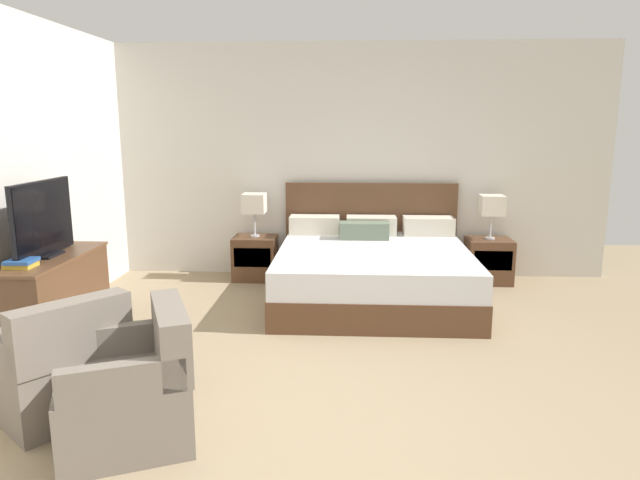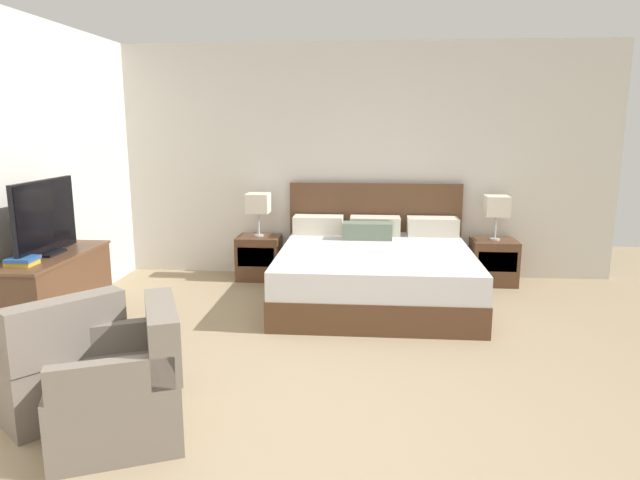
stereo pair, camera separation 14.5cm
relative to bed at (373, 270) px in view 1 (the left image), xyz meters
The scene contains 14 objects.
ground_plane 2.80m from the bed, 98.52° to the right, with size 11.20×11.20×0.00m, color #998466.
wall_back 1.50m from the bed, 112.28° to the left, with size 6.21×0.06×2.65m, color beige.
wall_left 3.34m from the bed, 158.01° to the right, with size 0.06×5.53×2.65m, color beige.
bed is the anchor object (origin of this frame).
nightstand_left 1.49m from the bed, 151.83° to the left, with size 0.48×0.42×0.49m.
nightstand_right 1.50m from the bed, 28.14° to the left, with size 0.48×0.42×0.49m.
table_lamp_left 1.60m from the bed, 151.78° to the left, with size 0.25×0.25×0.49m.
table_lamp_right 1.60m from the bed, 28.19° to the left, with size 0.25×0.25×0.49m.
dresser 2.96m from the bed, 153.60° to the right, with size 0.49×1.20×0.72m.
tv 3.04m from the bed, 153.70° to the right, with size 0.18×0.84×0.60m.
book_red_cover 3.16m from the bed, 147.69° to the right, with size 0.19×0.16×0.04m, color gold.
book_blue_cover 3.16m from the bed, 147.62° to the right, with size 0.19×0.20×0.03m, color #234C8E.
armchair_by_window 3.15m from the bed, 129.39° to the right, with size 0.96×0.96×0.76m.
armchair_companion 3.07m from the bed, 117.97° to the right, with size 0.90×0.90×0.76m.
Camera 1 is at (0.18, -2.84, 1.75)m, focal length 32.00 mm.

